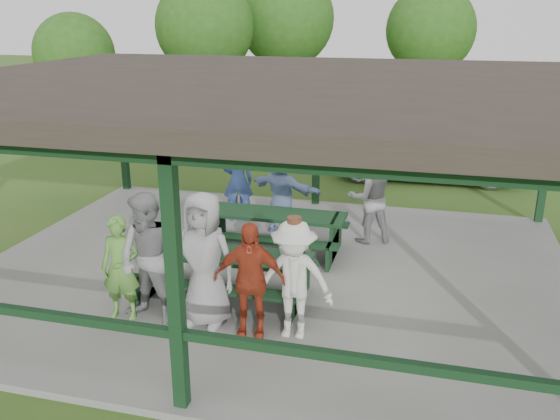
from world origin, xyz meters
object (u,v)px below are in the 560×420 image
(picnic_table_far, at_px, (271,226))
(farm_trailer, at_px, (220,131))
(pickup_truck, at_px, (430,150))
(contestant_grey_mid, at_px, (204,260))
(spectator_grey, at_px, (370,198))
(spectator_lblue, at_px, (282,191))
(contestant_red, at_px, (249,280))
(contestant_grey_left, at_px, (149,259))
(contestant_white_fedora, at_px, (294,280))
(spectator_blue, at_px, (238,181))
(contestant_green, at_px, (121,268))
(picnic_table_near, at_px, (225,269))

(picnic_table_far, xyz_separation_m, farm_trailer, (-3.83, 7.75, 0.10))
(pickup_truck, distance_m, farm_trailer, 6.65)
(picnic_table_far, bearing_deg, contestant_grey_mid, -93.79)
(spectator_grey, distance_m, pickup_truck, 5.66)
(pickup_truck, bearing_deg, spectator_lblue, 149.78)
(contestant_red, xyz_separation_m, pickup_truck, (2.19, 9.45, -0.19))
(picnic_table_far, relative_size, contestant_grey_left, 1.42)
(contestant_white_fedora, bearing_deg, spectator_blue, 115.34)
(picnic_table_far, height_order, contestant_white_fedora, contestant_white_fedora)
(contestant_green, bearing_deg, contestant_grey_mid, -1.39)
(spectator_lblue, relative_size, spectator_blue, 1.00)
(picnic_table_near, bearing_deg, spectator_grey, 57.86)
(picnic_table_near, xyz_separation_m, contestant_grey_left, (-0.76, -0.93, 0.47))
(contestant_grey_left, xyz_separation_m, pickup_truck, (3.64, 9.44, -0.32))
(picnic_table_near, distance_m, pickup_truck, 8.98)
(picnic_table_far, bearing_deg, picnic_table_near, -95.22)
(contestant_grey_mid, height_order, contestant_white_fedora, contestant_grey_mid)
(picnic_table_near, height_order, spectator_grey, spectator_grey)
(contestant_grey_left, relative_size, contestant_white_fedora, 1.11)
(picnic_table_far, xyz_separation_m, spectator_lblue, (-0.06, 1.00, 0.38))
(contestant_white_fedora, distance_m, spectator_blue, 4.84)
(spectator_lblue, bearing_deg, spectator_grey, -159.96)
(picnic_table_far, xyz_separation_m, contestant_white_fedora, (1.09, -2.82, 0.36))
(spectator_grey, bearing_deg, spectator_lblue, -26.20)
(spectator_blue, bearing_deg, farm_trailer, -84.21)
(picnic_table_far, bearing_deg, contestant_white_fedora, -68.88)
(picnic_table_near, height_order, contestant_red, contestant_red)
(contestant_grey_left, bearing_deg, farm_trailer, 117.76)
(contestant_grey_mid, height_order, farm_trailer, contestant_grey_mid)
(spectator_blue, distance_m, spectator_grey, 2.85)
(contestant_white_fedora, bearing_deg, spectator_grey, 79.31)
(contestant_grey_mid, relative_size, farm_trailer, 0.49)
(contestant_grey_mid, xyz_separation_m, contestant_white_fedora, (1.28, -0.03, -0.13))
(contestant_red, xyz_separation_m, spectator_lblue, (-0.57, 3.95, 0.04))
(contestant_grey_mid, distance_m, contestant_white_fedora, 1.28)
(contestant_white_fedora, bearing_deg, contestant_grey_mid, 176.68)
(picnic_table_near, relative_size, contestant_white_fedora, 1.56)
(picnic_table_near, relative_size, spectator_grey, 1.52)
(contestant_red, height_order, spectator_blue, spectator_blue)
(contestant_red, relative_size, pickup_truck, 0.31)
(spectator_grey, xyz_separation_m, farm_trailer, (-5.50, 6.80, -0.29))
(spectator_grey, bearing_deg, contestant_green, 26.97)
(contestant_green, bearing_deg, farm_trailer, 95.15)
(picnic_table_near, height_order, contestant_white_fedora, contestant_white_fedora)
(picnic_table_far, height_order, pickup_truck, pickup_truck)
(picnic_table_near, height_order, contestant_grey_left, contestant_grey_left)
(contestant_white_fedora, bearing_deg, picnic_table_near, 145.13)
(picnic_table_near, height_order, farm_trailer, farm_trailer)
(contestant_grey_left, distance_m, spectator_grey, 4.68)
(contestant_grey_mid, bearing_deg, picnic_table_near, 96.13)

